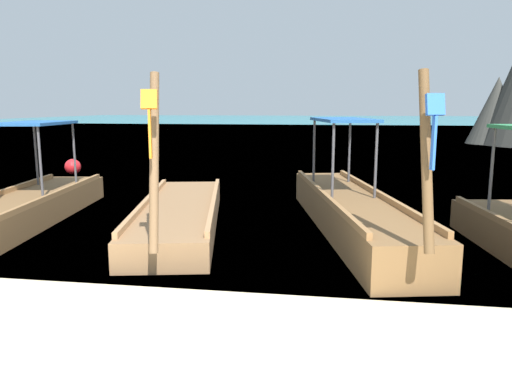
# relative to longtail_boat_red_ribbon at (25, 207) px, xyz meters

# --- Properties ---
(ground) EXTENTS (120.00, 120.00, 0.00)m
(ground) POSITION_rel_longtail_boat_red_ribbon_xyz_m (4.84, -5.07, -0.33)
(ground) COLOR beige
(sea_water) EXTENTS (120.00, 120.00, 0.00)m
(sea_water) POSITION_rel_longtail_boat_red_ribbon_xyz_m (4.84, 56.99, -0.33)
(sea_water) COLOR #147A89
(sea_water) RESTS_ON ground
(longtail_boat_red_ribbon) EXTENTS (2.07, 6.22, 2.33)m
(longtail_boat_red_ribbon) POSITION_rel_longtail_boat_red_ribbon_xyz_m (0.00, 0.00, 0.00)
(longtail_boat_red_ribbon) COLOR brown
(longtail_boat_red_ribbon) RESTS_ON ground
(longtail_boat_orange_ribbon) EXTENTS (2.50, 6.18, 2.77)m
(longtail_boat_orange_ribbon) POSITION_rel_longtail_boat_red_ribbon_xyz_m (3.17, 0.17, -0.09)
(longtail_boat_orange_ribbon) COLOR olive
(longtail_boat_orange_ribbon) RESTS_ON ground
(longtail_boat_blue_ribbon) EXTENTS (2.50, 6.96, 2.75)m
(longtail_boat_blue_ribbon) POSITION_rel_longtail_boat_red_ribbon_xyz_m (6.42, 0.40, 0.05)
(longtail_boat_blue_ribbon) COLOR brown
(longtail_boat_blue_ribbon) RESTS_ON ground
(mooring_buoy_near) EXTENTS (0.54, 0.54, 0.54)m
(mooring_buoy_near) POSITION_rel_longtail_boat_red_ribbon_xyz_m (-2.74, 6.76, -0.06)
(mooring_buoy_near) COLOR red
(mooring_buoy_near) RESTS_ON sea_water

